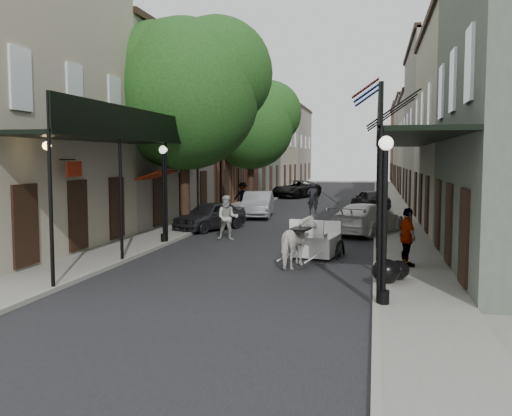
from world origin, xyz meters
The scene contains 24 objects.
ground centered at (0.00, 0.00, 0.00)m, with size 140.00×140.00×0.00m, color gray.
road centered at (0.00, 20.00, 0.01)m, with size 8.00×90.00×0.01m, color black.
sidewalk_left centered at (-5.00, 20.00, 0.06)m, with size 2.20×90.00×0.12m, color gray.
sidewalk_right centered at (5.00, 20.00, 0.06)m, with size 2.20×90.00×0.12m, color gray.
building_row_left centered at (-8.60, 30.00, 5.25)m, with size 5.00×80.00×10.50m, color #9F997F.
building_row_right centered at (8.60, 30.00, 5.25)m, with size 5.00×80.00×10.50m, color gray.
gallery_left centered at (-4.79, 6.98, 4.05)m, with size 2.20×18.05×4.88m.
gallery_right centered at (4.79, 6.98, 4.05)m, with size 2.20×18.05×4.88m.
tree_near centered at (-4.20, 10.18, 6.49)m, with size 7.31×6.80×9.63m.
tree_far centered at (-4.25, 24.18, 5.84)m, with size 6.45×6.00×8.61m.
lamppost_right_near centered at (4.10, -2.00, 2.05)m, with size 0.32×0.32×3.71m.
lamppost_left centered at (-4.10, 6.00, 2.05)m, with size 0.32×0.32×3.71m.
lamppost_right_far centered at (4.10, 18.00, 2.05)m, with size 0.32×0.32×3.71m.
horse centered at (1.63, 2.41, 0.77)m, with size 0.84×1.83×1.55m, color silver.
carriage centered at (2.03, 4.79, 1.01)m, with size 1.80×2.47×2.59m.
pedestrian_walking centered at (-2.00, 7.68, 0.92)m, with size 0.89×0.69×1.83m, color #B3B3A9.
pedestrian_sidewalk_left centered at (-4.20, 19.87, 0.98)m, with size 1.12×0.64×1.73m, color gray.
pedestrian_sidewalk_right centered at (4.86, 2.61, 1.00)m, with size 1.03×0.43×1.76m, color gray.
car_left_near centered at (-3.60, 10.61, 0.68)m, with size 1.60×3.98×1.36m, color black.
car_left_mid centered at (-2.60, 16.75, 0.73)m, with size 1.54×4.43×1.46m, color #949499.
car_left_far centered at (-2.66, 33.42, 0.73)m, with size 2.43×5.28×1.47m, color black.
car_right_near centered at (3.60, 10.60, 0.69)m, with size 1.94×4.77×1.38m, color silver.
car_right_far centered at (3.60, 22.56, 0.68)m, with size 1.60×3.99×1.36m, color black.
trash_bags centered at (4.32, 0.38, 0.41)m, with size 0.99×1.14×0.63m.
Camera 1 is at (3.88, -14.75, 3.34)m, focal length 40.00 mm.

